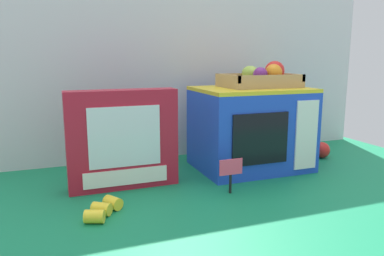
{
  "coord_description": "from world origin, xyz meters",
  "views": [
    {
      "loc": [
        -0.46,
        -1.1,
        0.38
      ],
      "look_at": [
        -0.05,
        -0.01,
        0.16
      ],
      "focal_mm": 35.04,
      "sensor_mm": 36.0,
      "label": 1
    }
  ],
  "objects_px": {
    "loose_toy_banana": "(103,209)",
    "food_groups_crate": "(262,78)",
    "price_sign": "(231,171)",
    "toy_microwave": "(251,128)",
    "loose_toy_apple": "(322,150)",
    "cookie_set_box": "(123,140)"
  },
  "relations": [
    {
      "from": "toy_microwave",
      "to": "price_sign",
      "type": "xyz_separation_m",
      "value": [
        -0.18,
        -0.21,
        -0.07
      ]
    },
    {
      "from": "toy_microwave",
      "to": "cookie_set_box",
      "type": "height_order",
      "value": "cookie_set_box"
    },
    {
      "from": "food_groups_crate",
      "to": "cookie_set_box",
      "type": "xyz_separation_m",
      "value": [
        -0.49,
        -0.06,
        -0.17
      ]
    },
    {
      "from": "price_sign",
      "to": "loose_toy_banana",
      "type": "xyz_separation_m",
      "value": [
        -0.36,
        -0.03,
        -0.05
      ]
    },
    {
      "from": "toy_microwave",
      "to": "cookie_set_box",
      "type": "xyz_separation_m",
      "value": [
        -0.45,
        -0.05,
        0.0
      ]
    },
    {
      "from": "cookie_set_box",
      "to": "loose_toy_apple",
      "type": "relative_size",
      "value": 5.19
    },
    {
      "from": "price_sign",
      "to": "loose_toy_banana",
      "type": "relative_size",
      "value": 0.83
    },
    {
      "from": "food_groups_crate",
      "to": "cookie_set_box",
      "type": "height_order",
      "value": "food_groups_crate"
    },
    {
      "from": "toy_microwave",
      "to": "food_groups_crate",
      "type": "xyz_separation_m",
      "value": [
        0.04,
        0.01,
        0.17
      ]
    },
    {
      "from": "food_groups_crate",
      "to": "loose_toy_apple",
      "type": "relative_size",
      "value": 4.11
    },
    {
      "from": "cookie_set_box",
      "to": "price_sign",
      "type": "xyz_separation_m",
      "value": [
        0.27,
        -0.16,
        -0.08
      ]
    },
    {
      "from": "food_groups_crate",
      "to": "loose_toy_banana",
      "type": "distance_m",
      "value": 0.7
    },
    {
      "from": "food_groups_crate",
      "to": "toy_microwave",
      "type": "bearing_deg",
      "value": -167.29
    },
    {
      "from": "toy_microwave",
      "to": "cookie_set_box",
      "type": "relative_size",
      "value": 1.16
    },
    {
      "from": "toy_microwave",
      "to": "loose_toy_banana",
      "type": "bearing_deg",
      "value": -156.5
    },
    {
      "from": "loose_toy_apple",
      "to": "loose_toy_banana",
      "type": "bearing_deg",
      "value": -163.94
    },
    {
      "from": "loose_toy_banana",
      "to": "food_groups_crate",
      "type": "bearing_deg",
      "value": 22.73
    },
    {
      "from": "cookie_set_box",
      "to": "loose_toy_banana",
      "type": "distance_m",
      "value": 0.24
    },
    {
      "from": "price_sign",
      "to": "loose_toy_banana",
      "type": "height_order",
      "value": "price_sign"
    },
    {
      "from": "price_sign",
      "to": "loose_toy_apple",
      "type": "bearing_deg",
      "value": 23.78
    },
    {
      "from": "toy_microwave",
      "to": "loose_toy_apple",
      "type": "relative_size",
      "value": 6.0
    },
    {
      "from": "toy_microwave",
      "to": "price_sign",
      "type": "distance_m",
      "value": 0.28
    }
  ]
}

